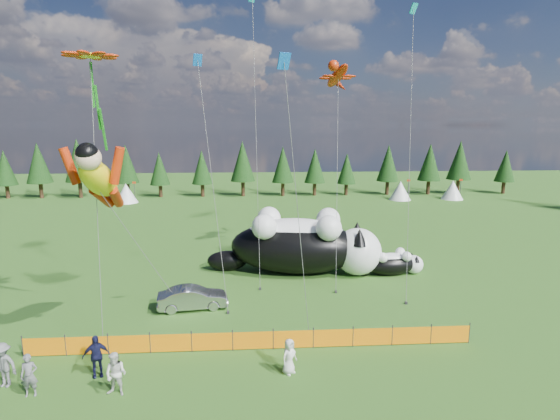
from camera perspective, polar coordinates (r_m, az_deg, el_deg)
The scene contains 19 objects.
ground at distance 25.42m, azimuth -3.55°, elevation -14.50°, with size 160.00×160.00×0.00m, color #153B0A.
safety_fence at distance 22.51m, azimuth -3.55°, elevation -16.63°, with size 22.06×0.06×1.10m.
tree_line at distance 68.30m, azimuth -3.69°, elevation 5.16°, with size 90.00×4.00×8.00m, color black, non-canonical shape.
festival_tents at distance 64.60m, azimuth 6.16°, elevation 2.45°, with size 50.00×3.20×2.80m, color white, non-canonical shape.
cat_large at distance 32.71m, azimuth 3.08°, elevation -4.41°, with size 13.09×6.06×4.74m.
cat_small at distance 33.71m, azimuth 14.62°, elevation -6.69°, with size 5.22×2.15×1.88m.
car at distance 27.40m, azimuth -11.32°, elevation -11.19°, with size 1.46×4.17×1.38m, color #ABACB0.
spectator_a at distance 21.62m, azimuth -29.94°, elevation -18.21°, with size 0.66×0.44×1.82m, color slate.
spectator_b at distance 20.22m, azimuth -20.65°, elevation -19.43°, with size 0.90×0.53×1.86m, color silver.
spectator_c at distance 21.79m, azimuth -22.90°, elevation -17.16°, with size 1.13×0.58×1.93m, color #131434.
spectator_d at distance 22.80m, azimuth -32.49°, elevation -16.71°, with size 1.28×0.66×1.98m, color slate.
spectator_e at distance 20.51m, azimuth 1.21°, elevation -18.57°, with size 0.80×0.52×1.63m, color silver.
superhero_kite at distance 22.27m, azimuth -22.57°, elevation 3.77°, with size 4.76×7.01×11.20m.
gecko_kite at distance 36.68m, azimuth 7.49°, elevation 16.95°, with size 3.68×11.79×17.12m.
flower_kite at distance 24.81m, azimuth -23.53°, elevation 17.61°, with size 3.67×4.48×14.55m.
diamond_kite_a at distance 28.38m, azimuth -10.53°, elevation 17.24°, with size 2.34×4.28×15.76m.
diamond_kite_b at distance 34.15m, azimuth 17.00°, elevation 22.05°, with size 2.51×7.37×20.21m.
diamond_kite_c at distance 20.48m, azimuth 0.70°, elevation 17.13°, with size 2.00×1.08×14.50m.
diamond_kite_d at distance 34.00m, azimuth -3.57°, elevation 24.20°, with size 0.86×5.98×20.90m.
Camera 1 is at (0.07, -22.95, 10.94)m, focal length 28.00 mm.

